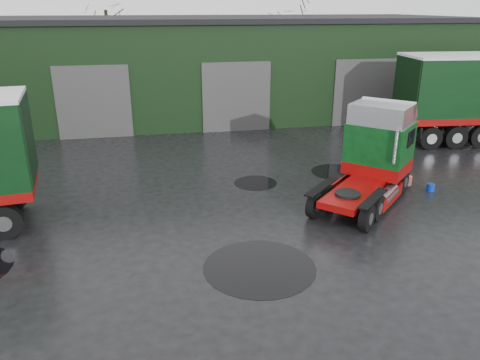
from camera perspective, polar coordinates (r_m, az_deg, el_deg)
name	(u,v)px	position (r m, az deg, el deg)	size (l,w,h in m)	color
ground	(257,243)	(14.81, 2.13, -7.74)	(100.00, 100.00, 0.00)	black
warehouse	(220,65)	(33.29, -2.45, 13.87)	(32.40, 12.40, 6.30)	black
hero_tractor	(364,158)	(17.55, 14.93, 2.56)	(2.46, 5.80, 3.60)	#083812
wash_bucket	(431,187)	(20.27, 22.21, -0.84)	(0.32, 0.32, 0.30)	#082EB8
tree_back_a	(108,34)	(42.84, -15.81, 16.79)	(4.40, 4.40, 9.50)	black
tree_back_b	(289,43)	(44.75, 6.04, 16.26)	(4.40, 4.40, 7.50)	black
puddle_0	(260,267)	(13.57, 2.40, -10.58)	(3.23, 3.23, 0.01)	black
puddle_1	(256,183)	(19.66, 1.91, -0.35)	(1.80, 1.80, 0.01)	black
puddle_4	(336,172)	(21.40, 11.67, 0.98)	(2.25, 2.25, 0.01)	black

